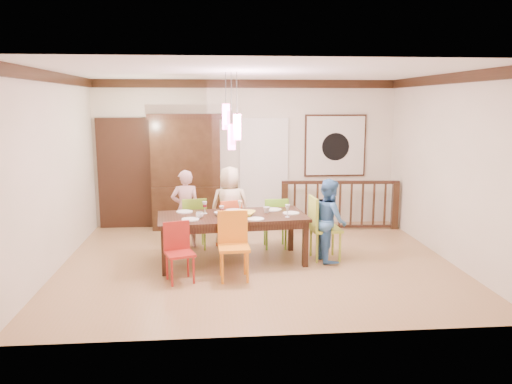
{
  "coord_description": "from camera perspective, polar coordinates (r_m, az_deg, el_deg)",
  "views": [
    {
      "loc": [
        -0.66,
        -7.45,
        2.45
      ],
      "look_at": [
        0.0,
        0.28,
        1.06
      ],
      "focal_mm": 35.0,
      "sensor_mm": 36.0,
      "label": 1
    }
  ],
  "objects": [
    {
      "name": "balustrade",
      "position": [
        9.91,
        9.56,
        -1.36
      ],
      "size": [
        2.3,
        0.25,
        0.96
      ],
      "rotation": [
        0.0,
        0.0,
        -0.08
      ],
      "color": "black",
      "rests_on": "floor"
    },
    {
      "name": "plate_far_right",
      "position": [
        8.05,
        2.02,
        -2.01
      ],
      "size": [
        0.26,
        0.26,
        0.01
      ],
      "primitive_type": "cylinder",
      "color": "white",
      "rests_on": "dining_table"
    },
    {
      "name": "china_hutch",
      "position": [
        9.85,
        -7.97,
        2.32
      ],
      "size": [
        1.42,
        0.46,
        2.25
      ],
      "color": "black",
      "rests_on": "floor"
    },
    {
      "name": "dining_table",
      "position": [
        7.71,
        -2.73,
        -3.21
      ],
      "size": [
        2.35,
        1.25,
        0.75
      ],
      "rotation": [
        0.0,
        0.0,
        0.1
      ],
      "color": "black",
      "rests_on": "floor"
    },
    {
      "name": "plate_far_mid",
      "position": [
        7.99,
        -2.56,
        -2.11
      ],
      "size": [
        0.26,
        0.26,
        0.01
      ],
      "primitive_type": "cylinder",
      "color": "white",
      "rests_on": "dining_table"
    },
    {
      "name": "wall_right",
      "position": [
        8.36,
        21.13,
        2.58
      ],
      "size": [
        0.0,
        5.0,
        5.0
      ],
      "primitive_type": "plane",
      "rotation": [
        1.57,
        0.0,
        -1.57
      ],
      "color": "beige",
      "rests_on": "floor"
    },
    {
      "name": "wine_glass_b",
      "position": [
        7.83,
        -1.84,
        -1.7
      ],
      "size": [
        0.08,
        0.08,
        0.19
      ],
      "primitive_type": null,
      "color": "silver",
      "rests_on": "dining_table"
    },
    {
      "name": "plate_far_left",
      "position": [
        7.97,
        -8.17,
        -2.24
      ],
      "size": [
        0.26,
        0.26,
        0.01
      ],
      "primitive_type": "cylinder",
      "color": "white",
      "rests_on": "dining_table"
    },
    {
      "name": "wine_glass_d",
      "position": [
        7.55,
        3.62,
        -2.17
      ],
      "size": [
        0.08,
        0.08,
        0.19
      ],
      "primitive_type": null,
      "color": "silver",
      "rests_on": "dining_table"
    },
    {
      "name": "person_far_mid",
      "position": [
        8.58,
        -2.98,
        -1.67
      ],
      "size": [
        0.69,
        0.46,
        1.39
      ],
      "primitive_type": "imported",
      "rotation": [
        0.0,
        0.0,
        3.12
      ],
      "color": "beige",
      "rests_on": "floor"
    },
    {
      "name": "person_end_right",
      "position": [
        7.88,
        8.37,
        -3.19
      ],
      "size": [
        0.56,
        0.68,
        1.3
      ],
      "primitive_type": "imported",
      "rotation": [
        0.0,
        0.0,
        1.69
      ],
      "color": "#4278B9",
      "rests_on": "floor"
    },
    {
      "name": "wine_glass_a",
      "position": [
        7.81,
        -5.87,
        -1.79
      ],
      "size": [
        0.08,
        0.08,
        0.19
      ],
      "primitive_type": null,
      "color": "#590C19",
      "rests_on": "dining_table"
    },
    {
      "name": "ceiling",
      "position": [
        7.49,
        0.17,
        13.57
      ],
      "size": [
        6.0,
        6.0,
        0.0
      ],
      "primitive_type": "plane",
      "rotation": [
        3.14,
        0.0,
        0.0
      ],
      "color": "white",
      "rests_on": "wall_back"
    },
    {
      "name": "chair_near_left",
      "position": [
        6.99,
        -8.72,
        -6.43
      ],
      "size": [
        0.47,
        0.47,
        0.82
      ],
      "rotation": [
        0.0,
        0.0,
        0.31
      ],
      "color": "#A1211A",
      "rests_on": "floor"
    },
    {
      "name": "panel_door",
      "position": [
        10.15,
        -14.74,
        1.87
      ],
      "size": [
        1.04,
        0.07,
        2.24
      ],
      "primitive_type": "cube",
      "color": "black",
      "rests_on": "wall_back"
    },
    {
      "name": "plate_near_mid",
      "position": [
        7.4,
        -0.07,
        -3.1
      ],
      "size": [
        0.26,
        0.26,
        0.01
      ],
      "primitive_type": "cylinder",
      "color": "white",
      "rests_on": "dining_table"
    },
    {
      "name": "cup_left",
      "position": [
        7.53,
        -6.45,
        -2.64
      ],
      "size": [
        0.15,
        0.15,
        0.09
      ],
      "primitive_type": "imported",
      "rotation": [
        0.0,
        0.0,
        0.44
      ],
      "color": "silver",
      "rests_on": "dining_table"
    },
    {
      "name": "chair_far_left",
      "position": [
        8.53,
        -7.13,
        -3.09
      ],
      "size": [
        0.45,
        0.45,
        0.89
      ],
      "rotation": [
        0.0,
        0.0,
        3.27
      ],
      "color": "#76A729",
      "rests_on": "floor"
    },
    {
      "name": "wine_glass_c",
      "position": [
        7.47,
        -3.93,
        -2.31
      ],
      "size": [
        0.08,
        0.08,
        0.19
      ],
      "primitive_type": null,
      "color": "#590C19",
      "rests_on": "dining_table"
    },
    {
      "name": "serving_bowl",
      "position": [
        7.6,
        -1.29,
        -2.51
      ],
      "size": [
        0.41,
        0.41,
        0.08
      ],
      "primitive_type": "imported",
      "rotation": [
        0.0,
        0.0,
        -0.38
      ],
      "color": "yellow",
      "rests_on": "dining_table"
    },
    {
      "name": "plate_end_right",
      "position": [
        7.81,
        4.03,
        -2.41
      ],
      "size": [
        0.26,
        0.26,
        0.01
      ],
      "primitive_type": "cylinder",
      "color": "white",
      "rests_on": "dining_table"
    },
    {
      "name": "plate_near_left",
      "position": [
        7.44,
        -7.5,
        -3.11
      ],
      "size": [
        0.26,
        0.26,
        0.01
      ],
      "primitive_type": "cylinder",
      "color": "white",
      "rests_on": "dining_table"
    },
    {
      "name": "chair_far_right",
      "position": [
        8.53,
        2.2,
        -3.06
      ],
      "size": [
        0.4,
        0.4,
        0.88
      ],
      "rotation": [
        0.0,
        0.0,
        3.15
      ],
      "color": "#69B426",
      "rests_on": "floor"
    },
    {
      "name": "small_bowl",
      "position": [
        7.67,
        -4.16,
        -2.5
      ],
      "size": [
        0.2,
        0.2,
        0.06
      ],
      "primitive_type": "imported",
      "rotation": [
        0.0,
        0.0,
        -0.13
      ],
      "color": "white",
      "rests_on": "dining_table"
    },
    {
      "name": "pendant_cluster",
      "position": [
        7.51,
        -2.82,
        7.49
      ],
      "size": [
        0.27,
        0.21,
        1.14
      ],
      "color": "#F24893",
      "rests_on": "ceiling"
    },
    {
      "name": "crown_molding",
      "position": [
        7.48,
        0.17,
        12.96
      ],
      "size": [
        6.0,
        5.0,
        0.16
      ],
      "primitive_type": null,
      "color": "black",
      "rests_on": "wall_back"
    },
    {
      "name": "wall_back",
      "position": [
        10.02,
        -1.11,
        4.41
      ],
      "size": [
        6.0,
        0.0,
        6.0
      ],
      "primitive_type": "plane",
      "rotation": [
        1.57,
        0.0,
        0.0
      ],
      "color": "beige",
      "rests_on": "floor"
    },
    {
      "name": "chair_near_mid",
      "position": [
        6.99,
        -2.55,
        -5.72
      ],
      "size": [
        0.44,
        0.44,
        0.95
      ],
      "rotation": [
        0.0,
        0.0,
        0.04
      ],
      "color": "orange",
      "rests_on": "floor"
    },
    {
      "name": "napkin",
      "position": [
        7.4,
        -2.84,
        -3.11
      ],
      "size": [
        0.18,
        0.14,
        0.01
      ],
      "primitive_type": "cube",
      "color": "#D83359",
      "rests_on": "dining_table"
    },
    {
      "name": "chair_far_mid",
      "position": [
        8.54,
        -3.21,
        -3.18
      ],
      "size": [
        0.48,
        0.48,
        0.85
      ],
      "rotation": [
        0.0,
        0.0,
        3.46
      ],
      "color": "#EE5A2A",
      "rests_on": "floor"
    },
    {
      "name": "painting",
      "position": [
        10.24,
        9.04,
        5.25
      ],
      "size": [
        1.25,
        0.06,
        1.25
      ],
      "color": "black",
      "rests_on": "wall_back"
    },
    {
      "name": "wall_left",
      "position": [
        7.87,
        -22.17,
        2.07
      ],
      "size": [
        0.0,
        5.0,
        5.0
      ],
      "primitive_type": "plane",
      "rotation": [
        1.57,
        0.0,
        1.57
      ],
      "color": "beige",
      "rests_on": "floor"
    },
    {
      "name": "person_far_left",
      "position": [
        8.6,
        -8.05,
        -1.92
      ],
      "size": [
        0.52,
        0.37,
        1.34
      ],
      "primitive_type": "imported",
      "rotation": [
        0.0,
        0.0,
        3.24
      ],
      "color": "#DBA7AE",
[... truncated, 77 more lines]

